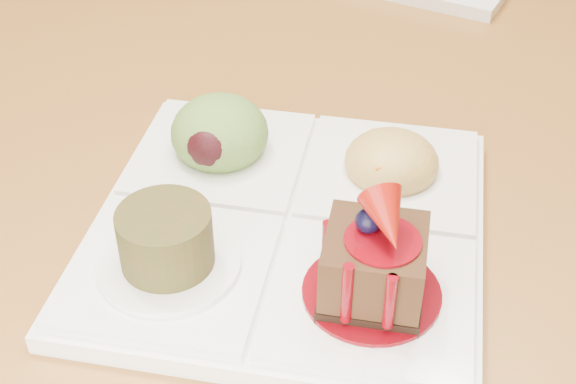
# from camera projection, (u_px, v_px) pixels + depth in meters

# --- Properties ---
(ground) EXTENTS (6.00, 6.00, 0.00)m
(ground) POSITION_uv_depth(u_px,v_px,m) (294.00, 260.00, 1.56)
(ground) COLOR #553518
(sampler_plate) EXTENTS (0.25, 0.25, 0.09)m
(sampler_plate) POSITION_uv_depth(u_px,v_px,m) (286.00, 210.00, 0.48)
(sampler_plate) COLOR white
(sampler_plate) RESTS_ON dining_table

